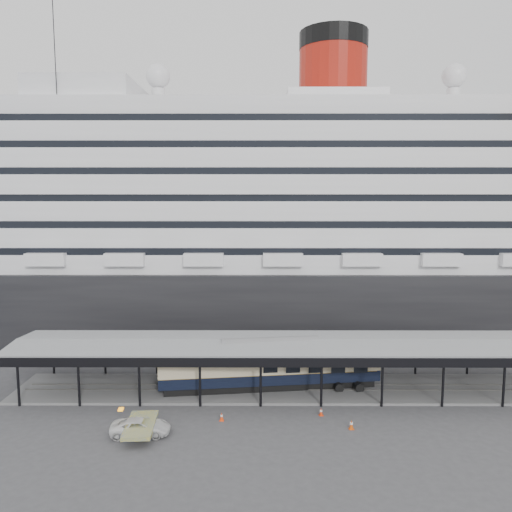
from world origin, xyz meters
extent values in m
plane|color=#3A3A3D|center=(0.00, 0.00, 0.00)|extent=(200.00, 200.00, 0.00)
cube|color=black|center=(0.00, 32.00, 5.00)|extent=(130.00, 30.00, 10.00)
cylinder|color=#9C170C|center=(8.00, 32.00, 37.40)|extent=(10.00, 10.00, 9.00)
cylinder|color=black|center=(8.00, 32.00, 42.65)|extent=(10.10, 10.10, 2.50)
sphere|color=silver|center=(-18.00, 32.00, 37.70)|extent=(3.60, 3.60, 3.60)
sphere|color=silver|center=(26.00, 32.00, 37.70)|extent=(3.60, 3.60, 3.60)
cube|color=slate|center=(0.00, 5.00, 0.12)|extent=(56.00, 8.00, 0.24)
cube|color=slate|center=(0.00, 4.28, 0.28)|extent=(54.00, 0.08, 0.10)
cube|color=slate|center=(0.00, 5.72, 0.28)|extent=(54.00, 0.08, 0.10)
cube|color=black|center=(0.00, 0.50, 4.45)|extent=(56.00, 0.18, 0.90)
cube|color=black|center=(0.00, 9.50, 4.45)|extent=(56.00, 0.18, 0.90)
cube|color=slate|center=(0.00, 5.00, 5.18)|extent=(56.00, 9.00, 0.24)
cylinder|color=black|center=(-29.22, 21.75, 23.60)|extent=(0.12, 0.12, 47.21)
imported|color=silver|center=(-13.01, -4.90, 0.69)|extent=(5.11, 2.61, 1.38)
cube|color=black|center=(-1.89, 5.00, 0.60)|extent=(21.74, 5.11, 0.72)
cube|color=black|center=(-1.89, 5.00, 1.53)|extent=(22.81, 5.64, 1.13)
cube|color=beige|center=(-1.89, 5.00, 2.76)|extent=(22.82, 5.68, 1.34)
cube|color=black|center=(-1.89, 5.00, 3.63)|extent=(22.81, 5.64, 0.41)
cube|color=#F43D0D|center=(-6.40, -2.20, 0.02)|extent=(0.41, 0.41, 0.03)
cone|color=#F43D0D|center=(-6.40, -2.20, 0.39)|extent=(0.34, 0.34, 0.74)
cylinder|color=white|center=(-6.40, -2.20, 0.46)|extent=(0.24, 0.24, 0.14)
cube|color=#D5490B|center=(4.90, -3.79, 0.02)|extent=(0.46, 0.46, 0.03)
cone|color=#D5490B|center=(4.90, -3.79, 0.43)|extent=(0.39, 0.39, 0.82)
cylinder|color=white|center=(4.90, -3.79, 0.51)|extent=(0.26, 0.26, 0.16)
cube|color=red|center=(2.63, -1.11, 0.02)|extent=(0.47, 0.47, 0.03)
cone|color=red|center=(2.63, -1.11, 0.38)|extent=(0.40, 0.40, 0.73)
cylinder|color=white|center=(2.63, -1.11, 0.45)|extent=(0.23, 0.23, 0.14)
camera|label=1|loc=(-3.19, -44.69, 19.94)|focal=35.00mm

